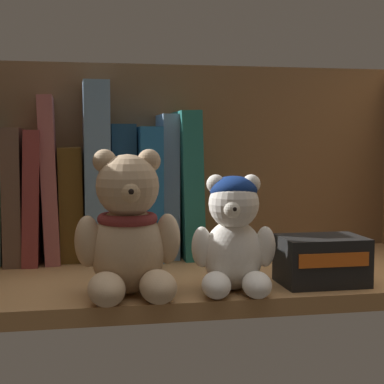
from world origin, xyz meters
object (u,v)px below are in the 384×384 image
(book_3, at_px, (34,195))
(book_9, at_px, (166,185))
(teddy_bear_larger, at_px, (128,234))
(book_5, at_px, (71,203))
(book_6, at_px, (96,171))
(book_8, at_px, (146,192))
(book_4, at_px, (50,179))
(teddy_bear_smaller, at_px, (234,236))
(book_2, at_px, (15,194))
(book_10, at_px, (185,183))
(small_product_box, at_px, (322,260))
(book_7, at_px, (122,191))

(book_3, height_order, book_9, book_9)
(book_9, xyz_separation_m, teddy_bear_larger, (-0.08, -0.23, -0.03))
(book_5, xyz_separation_m, book_6, (0.04, 0.00, 0.05))
(book_6, relative_size, book_8, 1.33)
(book_9, bearing_deg, book_4, 180.00)
(book_9, relative_size, teddy_bear_smaller, 1.57)
(book_2, bearing_deg, book_8, 0.00)
(book_10, xyz_separation_m, small_product_box, (0.12, -0.22, -0.08))
(book_7, relative_size, book_10, 0.91)
(book_5, bearing_deg, book_8, 0.00)
(book_7, height_order, book_8, book_7)
(book_7, bearing_deg, teddy_bear_larger, -92.87)
(book_10, relative_size, teddy_bear_larger, 1.32)
(book_5, distance_m, book_6, 0.06)
(book_8, distance_m, book_10, 0.06)
(book_6, bearing_deg, book_2, 180.00)
(book_5, bearing_deg, book_6, 0.00)
(book_2, distance_m, book_6, 0.12)
(book_6, bearing_deg, book_8, 0.00)
(book_3, bearing_deg, book_9, 0.00)
(book_5, xyz_separation_m, book_8, (0.11, 0.00, 0.01))
(book_8, relative_size, book_10, 0.89)
(book_4, xyz_separation_m, small_product_box, (0.32, -0.22, -0.09))
(book_10, xyz_separation_m, teddy_bear_smaller, (0.01, -0.23, -0.04))
(book_4, height_order, small_product_box, book_4)
(small_product_box, bearing_deg, book_7, 134.08)
(book_4, height_order, teddy_bear_smaller, book_4)
(book_8, height_order, small_product_box, book_8)
(book_8, bearing_deg, book_2, 180.00)
(book_3, distance_m, book_5, 0.05)
(book_5, height_order, teddy_bear_smaller, book_5)
(book_2, distance_m, teddy_bear_larger, 0.27)
(teddy_bear_larger, bearing_deg, book_3, 115.89)
(book_3, xyz_separation_m, book_9, (0.19, 0.00, 0.01))
(small_product_box, bearing_deg, book_3, 146.82)
(book_6, bearing_deg, small_product_box, -41.38)
(book_10, bearing_deg, book_7, 180.00)
(book_7, bearing_deg, book_6, 180.00)
(book_3, xyz_separation_m, book_10, (0.22, 0.00, 0.01))
(book_4, bearing_deg, small_product_box, -35.05)
(book_5, bearing_deg, teddy_bear_larger, -75.24)
(book_2, xyz_separation_m, teddy_bear_larger, (0.14, -0.23, -0.02))
(teddy_bear_larger, height_order, teddy_bear_smaller, teddy_bear_larger)
(book_5, xyz_separation_m, book_7, (0.07, 0.00, 0.02))
(teddy_bear_smaller, bearing_deg, book_3, 134.47)
(book_5, distance_m, teddy_bear_larger, 0.24)
(book_5, relative_size, book_9, 0.77)
(teddy_bear_smaller, bearing_deg, book_7, 114.23)
(book_10, bearing_deg, small_product_box, -61.22)
(book_3, xyz_separation_m, small_product_box, (0.34, -0.22, -0.06))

